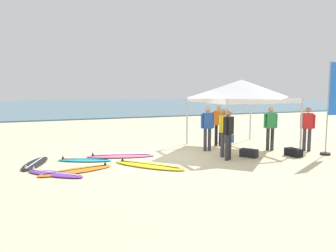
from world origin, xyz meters
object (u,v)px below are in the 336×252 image
Objects in this scene: person_green at (270,125)px; banner_flag at (330,112)px; surfboard_pink at (121,156)px; surfboard_cyan at (85,160)px; gear_bag_by_pole at (249,153)px; canopy_tent at (241,89)px; surfboard_orange at (77,170)px; person_red at (307,126)px; person_orange at (218,123)px; person_black at (228,131)px; surfboard_yellow at (149,165)px; cooler_box at (228,138)px; surfboard_purple at (55,174)px; person_yellow at (223,129)px; surfboard_black at (35,163)px; gear_bag_near_tent at (293,152)px; person_blue at (207,126)px.

person_green is 0.50× the size of banner_flag.
surfboard_pink is 7.71m from banner_flag.
surfboard_cyan is 0.75× the size of surfboard_pink.
surfboard_cyan is 5.71m from gear_bag_by_pole.
canopy_tent is 7.19m from surfboard_orange.
person_red reaches higher than surfboard_orange.
person_orange is 1.00× the size of person_black.
surfboard_orange is (-1.69, -1.57, 0.00)m from surfboard_pink.
surfboard_yellow and surfboard_orange have the same top height.
cooler_box is at bearing 118.34° from banner_flag.
person_red is at bearing 1.04° from surfboard_purple.
person_orange is 4.22m from banner_flag.
surfboard_cyan is 4.88m from person_yellow.
person_green is (7.40, 0.65, 0.95)m from surfboard_orange.
person_red is at bearing -58.68° from cooler_box.
surfboard_yellow is 4.64m from person_orange.
cooler_box is (7.49, 3.06, 0.16)m from surfboard_purple.
surfboard_pink and surfboard_black have the same top height.
banner_flag is (9.49, -0.64, 1.54)m from surfboard_purple.
gear_bag_near_tent reaches higher than surfboard_black.
surfboard_yellow is 3.92× the size of gear_bag_near_tent.
canopy_tent is 1.43× the size of surfboard_yellow.
surfboard_black is 8.64m from person_green.
person_orange is 2.85× the size of gear_bag_near_tent.
surfboard_yellow is at bearing -147.90° from person_orange.
surfboard_pink is at bearing -170.94° from person_orange.
canopy_tent is 5.62× the size of gear_bag_near_tent.
canopy_tent is at bearing -0.29° from surfboard_pink.
gear_bag_near_tent is (8.11, -0.41, 0.10)m from surfboard_purple.
person_yellow is at bearing 156.13° from gear_bag_by_pole.
person_orange is (-1.38, 1.62, 0.00)m from person_green.
gear_bag_near_tent is (2.42, -2.00, -0.85)m from person_blue.
person_black reaches higher than surfboard_cyan.
surfboard_pink is at bearing -165.59° from cooler_box.
surfboard_purple and surfboard_pink have the same top height.
surfboard_yellow and surfboard_pink have the same top height.
person_yellow is at bearing 8.65° from surfboard_yellow.
surfboard_orange is at bearing -159.42° from person_orange.
person_yellow reaches higher than surfboard_black.
surfboard_yellow is 3.43m from person_blue.
gear_bag_near_tent is 1.00× the size of gear_bag_by_pole.
gear_bag_near_tent reaches higher than surfboard_cyan.
banner_flag is 4.42m from cooler_box.
person_black is 3.42× the size of cooler_box.
surfboard_pink is at bearing 159.24° from person_yellow.
gear_bag_by_pole is at bearing -60.58° from person_blue.
person_black is 2.67m from gear_bag_near_tent.
person_black is 2.85× the size of gear_bag_near_tent.
surfboard_yellow is (-4.44, -1.70, -2.35)m from canopy_tent.
canopy_tent is at bearing 133.80° from banner_flag.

